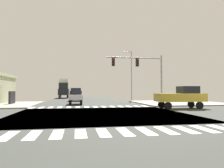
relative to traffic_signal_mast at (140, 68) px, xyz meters
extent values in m
cube|color=#343733|center=(-5.81, -7.60, -4.70)|extent=(14.00, 90.00, 0.05)
cube|color=#343733|center=(-5.81, -7.60, -4.70)|extent=(90.00, 12.00, 0.05)
cube|color=gray|center=(7.19, 4.40, -4.61)|extent=(12.00, 12.00, 0.14)
cube|color=silver|center=(-10.56, -14.90, -4.67)|extent=(0.50, 2.00, 0.01)
cube|color=silver|center=(-9.56, -14.90, -4.67)|extent=(0.50, 2.00, 0.01)
cube|color=silver|center=(-8.56, -14.90, -4.67)|extent=(0.50, 2.00, 0.01)
cube|color=silver|center=(-7.56, -14.90, -4.67)|extent=(0.50, 2.00, 0.01)
cube|color=silver|center=(-6.56, -14.90, -4.67)|extent=(0.50, 2.00, 0.01)
cube|color=silver|center=(-5.56, -14.90, -4.67)|extent=(0.50, 2.00, 0.01)
cube|color=silver|center=(-4.56, -14.90, -4.67)|extent=(0.50, 2.00, 0.01)
cube|color=silver|center=(-3.56, -14.90, -4.67)|extent=(0.50, 2.00, 0.01)
cube|color=silver|center=(-2.56, -14.90, -4.67)|extent=(0.50, 2.00, 0.01)
cube|color=silver|center=(-1.56, -14.90, -4.67)|extent=(0.50, 2.00, 0.01)
cube|color=silver|center=(-0.56, -14.90, -4.67)|extent=(0.50, 2.00, 0.01)
cube|color=silver|center=(-12.56, -0.30, -4.67)|extent=(0.50, 2.00, 0.01)
cube|color=silver|center=(-11.56, -0.30, -4.67)|extent=(0.50, 2.00, 0.01)
cube|color=silver|center=(-10.56, -0.30, -4.67)|extent=(0.50, 2.00, 0.01)
cube|color=silver|center=(-9.56, -0.30, -4.67)|extent=(0.50, 2.00, 0.01)
cube|color=silver|center=(-8.56, -0.30, -4.67)|extent=(0.50, 2.00, 0.01)
cube|color=silver|center=(-7.56, -0.30, -4.67)|extent=(0.50, 2.00, 0.01)
cube|color=silver|center=(-6.56, -0.30, -4.67)|extent=(0.50, 2.00, 0.01)
cube|color=silver|center=(-5.56, -0.30, -4.67)|extent=(0.50, 2.00, 0.01)
cube|color=silver|center=(-4.56, -0.30, -4.67)|extent=(0.50, 2.00, 0.01)
cube|color=silver|center=(-3.56, -0.30, -4.67)|extent=(0.50, 2.00, 0.01)
cube|color=silver|center=(-2.56, -0.30, -4.67)|extent=(0.50, 2.00, 0.01)
cube|color=silver|center=(-1.56, -0.30, -4.67)|extent=(0.50, 2.00, 0.01)
cube|color=silver|center=(-0.56, -0.30, -4.67)|extent=(0.50, 2.00, 0.01)
cube|color=silver|center=(0.44, -0.30, -4.67)|extent=(0.50, 2.00, 0.01)
cylinder|color=gray|center=(2.76, 0.02, -1.52)|extent=(0.20, 0.20, 6.30)
cylinder|color=gray|center=(-0.72, 0.02, 1.23)|extent=(6.97, 0.14, 0.14)
cube|color=black|center=(-0.37, 0.02, 0.68)|extent=(0.32, 0.40, 1.00)
sphere|color=red|center=(-0.37, -0.22, 0.99)|extent=(0.22, 0.22, 0.22)
sphere|color=black|center=(-0.37, -0.22, 0.68)|extent=(0.22, 0.22, 0.22)
sphere|color=black|center=(-0.37, -0.22, 0.37)|extent=(0.22, 0.22, 0.22)
cube|color=black|center=(-3.37, 0.02, 0.68)|extent=(0.32, 0.40, 1.00)
sphere|color=red|center=(-3.37, -0.22, 0.99)|extent=(0.22, 0.22, 0.22)
sphere|color=black|center=(-3.37, -0.22, 0.68)|extent=(0.22, 0.22, 0.22)
sphere|color=black|center=(-3.37, -0.22, 0.37)|extent=(0.22, 0.22, 0.22)
cylinder|color=gray|center=(2.30, 12.38, -0.10)|extent=(0.16, 0.16, 9.16)
cylinder|color=gray|center=(1.60, 12.38, 4.38)|extent=(1.40, 0.10, 0.10)
ellipsoid|color=silver|center=(0.90, 12.38, 4.33)|extent=(0.60, 0.32, 0.20)
cube|color=black|center=(-16.16, 5.02, -3.78)|extent=(0.24, 2.20, 1.80)
cylinder|color=black|center=(4.76, -3.30, -4.31)|extent=(0.74, 0.26, 0.74)
cylinder|color=black|center=(4.76, -4.90, -4.31)|extent=(0.74, 0.26, 0.74)
cylinder|color=black|center=(1.29, -3.30, -4.31)|extent=(0.74, 0.26, 0.74)
cylinder|color=black|center=(1.29, -4.90, -4.31)|extent=(0.74, 0.26, 0.74)
cube|color=gold|center=(3.02, -4.10, -3.51)|extent=(5.10, 2.00, 0.86)
cube|color=black|center=(3.92, -4.10, -2.70)|extent=(1.79, 1.76, 0.75)
cylinder|color=black|center=(-7.02, 29.54, -4.31)|extent=(0.26, 0.74, 0.74)
cylinder|color=black|center=(-8.59, 29.54, -4.31)|extent=(0.26, 0.74, 0.74)
cylinder|color=black|center=(-7.02, 32.67, -4.31)|extent=(0.26, 0.74, 0.74)
cylinder|color=black|center=(-8.59, 32.67, -4.31)|extent=(0.26, 0.74, 0.74)
cube|color=gold|center=(-7.81, 31.11, -3.50)|extent=(1.96, 4.60, 0.88)
cube|color=black|center=(-7.81, 31.11, -2.70)|extent=(1.69, 3.22, 0.72)
cylinder|color=black|center=(-7.09, 2.86, -4.34)|extent=(0.26, 0.68, 0.68)
cylinder|color=black|center=(-8.53, 2.86, -4.34)|extent=(0.26, 0.68, 0.68)
cylinder|color=black|center=(-7.09, 5.78, -4.34)|extent=(0.26, 0.68, 0.68)
cylinder|color=black|center=(-8.53, 5.78, -4.34)|extent=(0.26, 0.68, 0.68)
cube|color=#B5B2BF|center=(-7.81, 4.32, -3.67)|extent=(1.80, 4.30, 0.66)
cube|color=black|center=(-7.81, 4.32, -3.07)|extent=(1.55, 2.24, 0.54)
cylinder|color=black|center=(-9.85, 26.60, -4.28)|extent=(0.26, 0.80, 0.80)
cylinder|color=black|center=(-11.77, 26.60, -4.28)|extent=(0.26, 0.80, 0.80)
cylinder|color=black|center=(-9.85, 31.50, -4.28)|extent=(0.26, 0.80, 0.80)
cylinder|color=black|center=(-11.77, 31.50, -4.28)|extent=(0.26, 0.80, 0.80)
cube|color=black|center=(-10.81, 29.05, -3.13)|extent=(2.40, 7.20, 1.49)
cube|color=white|center=(-10.81, 30.13, -1.11)|extent=(2.30, 4.18, 2.56)
cube|color=black|center=(-10.81, 26.89, -1.65)|extent=(2.11, 2.02, 1.49)
cylinder|color=black|center=(-7.01, 12.31, -4.31)|extent=(0.26, 0.74, 0.74)
cylinder|color=black|center=(-8.61, 12.31, -4.31)|extent=(0.26, 0.74, 0.74)
cylinder|color=black|center=(-7.01, 15.78, -4.31)|extent=(0.26, 0.74, 0.74)
cylinder|color=black|center=(-8.61, 15.78, -4.31)|extent=(0.26, 0.74, 0.74)
cube|color=#ACBBB8|center=(-7.81, 14.04, -3.51)|extent=(2.00, 5.10, 0.86)
cube|color=black|center=(-7.81, 13.15, -2.70)|extent=(1.76, 1.78, 0.75)
camera|label=1|loc=(-7.76, -24.08, -2.79)|focal=32.82mm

